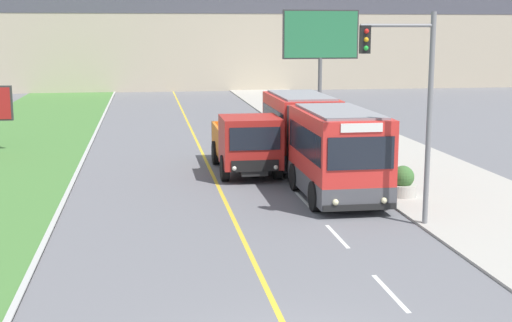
{
  "coord_description": "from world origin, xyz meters",
  "views": [
    {
      "loc": [
        -2.65,
        -11.6,
        5.92
      ],
      "look_at": [
        1.1,
        12.59,
        1.4
      ],
      "focal_mm": 50.0,
      "sensor_mm": 36.0,
      "label": 1
    }
  ],
  "objects": [
    {
      "name": "planter_round_second",
      "position": [
        6.21,
        17.54,
        0.53
      ],
      "size": [
        0.94,
        0.94,
        1.03
      ],
      "color": "#B7B2A8",
      "rests_on": "sidewalk_right"
    },
    {
      "name": "city_bus",
      "position": [
        3.96,
        15.33,
        1.62
      ],
      "size": [
        2.61,
        11.67,
        3.18
      ],
      "color": "red",
      "rests_on": "ground_plane"
    },
    {
      "name": "planter_round_third",
      "position": [
        6.36,
        23.0,
        0.53
      ],
      "size": [
        0.98,
        0.98,
        1.04
      ],
      "color": "#B7B2A8",
      "rests_on": "sidewalk_right"
    },
    {
      "name": "dump_truck",
      "position": [
        1.43,
        16.97,
        1.27
      ],
      "size": [
        2.42,
        6.31,
        2.51
      ],
      "color": "black",
      "rests_on": "ground_plane"
    },
    {
      "name": "planter_round_near",
      "position": [
        6.31,
        12.08,
        0.56
      ],
      "size": [
        1.0,
        1.0,
        1.09
      ],
      "color": "#B7B2A8",
      "rests_on": "sidewalk_right"
    },
    {
      "name": "billboard_large",
      "position": [
        7.83,
        30.67,
        5.37
      ],
      "size": [
        4.63,
        0.24,
        7.09
      ],
      "color": "#59595B",
      "rests_on": "ground_plane"
    },
    {
      "name": "traffic_light_mast",
      "position": [
        5.1,
        8.49,
        4.07
      ],
      "size": [
        2.28,
        0.32,
        6.44
      ],
      "color": "slate",
      "rests_on": "ground_plane"
    }
  ]
}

